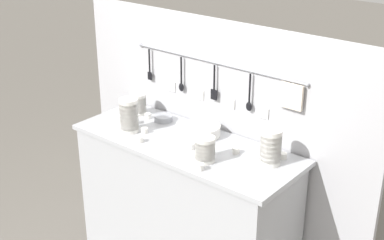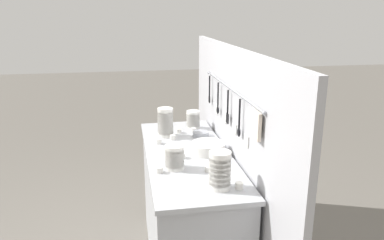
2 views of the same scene
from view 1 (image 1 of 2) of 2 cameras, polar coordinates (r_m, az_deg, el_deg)
name	(u,v)px [view 1 (image 1 of 2)]	position (r m, az deg, el deg)	size (l,w,h in m)	color
counter	(186,205)	(3.66, -0.68, -9.07)	(1.54, 0.59, 0.95)	#ADAFB5
back_wall	(216,140)	(3.70, 2.60, -2.11)	(2.34, 0.08, 1.69)	#B2B2B7
bowl_stack_nested_right	(205,149)	(3.16, 1.40, -3.14)	(0.12, 0.12, 0.16)	silver
bowl_stack_back_corner	(129,115)	(3.55, -6.75, 0.49)	(0.12, 0.12, 0.23)	silver
bowl_stack_tall_left	(271,147)	(3.14, 8.41, -2.87)	(0.12, 0.12, 0.22)	silver
bowl_stack_short_front	(138,104)	(3.84, -5.76, 1.73)	(0.11, 0.11, 0.15)	silver
plate_stack	(202,130)	(3.50, 1.06, -1.11)	(0.24, 0.24, 0.07)	silver
steel_mixing_bowl	(163,118)	(3.73, -3.07, 0.21)	(0.13, 0.13, 0.04)	#93969E
cup_back_right	(200,167)	(3.09, 0.88, -5.03)	(0.05, 0.05, 0.04)	silver
cup_edge_far	(135,121)	(3.70, -6.06, -0.11)	(0.05, 0.05, 0.04)	silver
cup_back_left	(283,156)	(3.26, 9.70, -3.79)	(0.05, 0.05, 0.04)	silver
cup_front_right	(236,150)	(3.29, 4.71, -3.26)	(0.05, 0.05, 0.04)	silver
cup_front_left	(140,139)	(3.43, -5.58, -2.07)	(0.05, 0.05, 0.04)	silver
cup_edge_near	(144,130)	(3.56, -5.10, -1.11)	(0.05, 0.05, 0.04)	silver
cup_by_caddy	(191,146)	(3.33, -0.09, -2.81)	(0.05, 0.05, 0.04)	silver
cup_mid_row	(148,116)	(3.78, -4.72, 0.44)	(0.05, 0.05, 0.04)	silver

